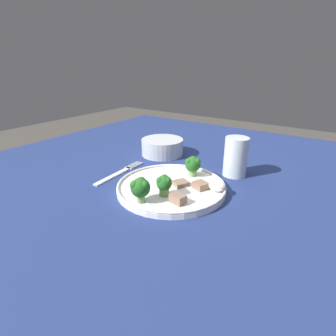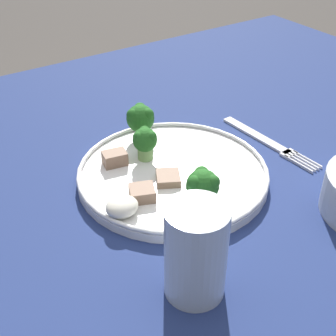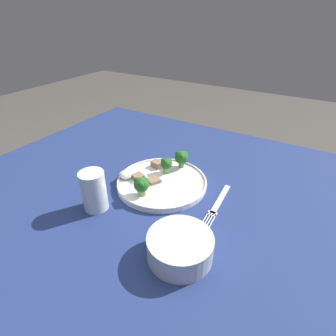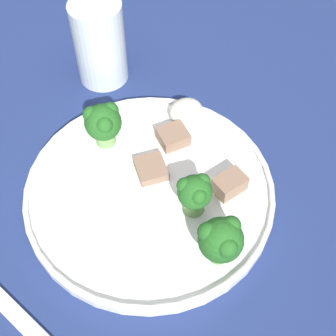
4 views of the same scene
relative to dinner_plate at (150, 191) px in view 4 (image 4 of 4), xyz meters
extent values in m
cube|color=navy|center=(-0.04, 0.11, -0.02)|extent=(1.25, 1.20, 0.03)
cylinder|color=brown|center=(0.53, 0.65, -0.38)|extent=(0.06, 0.06, 0.68)
cylinder|color=white|center=(0.00, 0.00, 0.00)|extent=(0.26, 0.26, 0.01)
torus|color=white|center=(0.00, 0.00, 0.01)|extent=(0.26, 0.26, 0.01)
cube|color=silver|center=(-0.18, -0.02, -0.01)|extent=(0.02, 0.14, 0.00)
cylinder|color=silver|center=(0.09, 0.18, 0.04)|extent=(0.06, 0.06, 0.11)
cylinder|color=silver|center=(0.09, 0.18, 0.02)|extent=(0.05, 0.05, 0.06)
cylinder|color=#709E56|center=(-0.01, -0.10, 0.01)|extent=(0.02, 0.02, 0.02)
sphere|color=#215B1E|center=(-0.01, -0.10, 0.04)|extent=(0.04, 0.04, 0.04)
sphere|color=#215B1E|center=(0.00, -0.10, 0.05)|extent=(0.02, 0.02, 0.02)
sphere|color=#215B1E|center=(-0.02, -0.09, 0.05)|extent=(0.02, 0.02, 0.02)
sphere|color=#215B1E|center=(-0.02, -0.11, 0.05)|extent=(0.02, 0.02, 0.02)
cylinder|color=#709E56|center=(0.01, -0.05, 0.01)|extent=(0.02, 0.02, 0.02)
sphere|color=#215B1E|center=(0.01, -0.05, 0.03)|extent=(0.03, 0.03, 0.03)
sphere|color=#215B1E|center=(0.02, -0.05, 0.04)|extent=(0.02, 0.02, 0.02)
sphere|color=#215B1E|center=(0.01, -0.04, 0.04)|extent=(0.02, 0.02, 0.02)
sphere|color=#215B1E|center=(0.01, -0.06, 0.04)|extent=(0.02, 0.02, 0.02)
cylinder|color=#709E56|center=(0.01, 0.08, 0.01)|extent=(0.02, 0.02, 0.02)
sphere|color=#215B1E|center=(0.01, 0.08, 0.04)|extent=(0.04, 0.04, 0.04)
sphere|color=#215B1E|center=(0.02, 0.08, 0.04)|extent=(0.02, 0.02, 0.02)
sphere|color=#215B1E|center=(0.01, 0.09, 0.04)|extent=(0.02, 0.02, 0.02)
sphere|color=#215B1E|center=(0.01, 0.07, 0.04)|extent=(0.02, 0.02, 0.02)
cube|color=#846651|center=(0.02, 0.01, 0.01)|extent=(0.04, 0.05, 0.01)
cube|color=#846651|center=(0.07, 0.03, 0.01)|extent=(0.04, 0.04, 0.02)
cube|color=#846651|center=(0.06, -0.06, 0.01)|extent=(0.04, 0.03, 0.02)
ellipsoid|color=silver|center=(0.10, 0.04, 0.01)|extent=(0.04, 0.04, 0.02)
camera|label=1|loc=(0.32, -0.48, 0.28)|focal=28.00mm
camera|label=2|loc=(0.30, 0.44, 0.37)|focal=50.00mm
camera|label=3|loc=(-0.34, 0.54, 0.44)|focal=28.00mm
camera|label=4|loc=(-0.19, -0.20, 0.41)|focal=50.00mm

